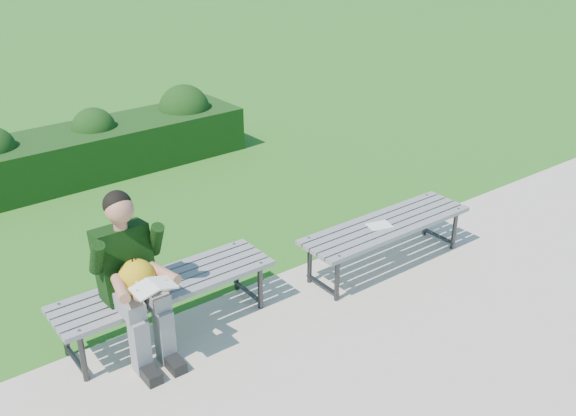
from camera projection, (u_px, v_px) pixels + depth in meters
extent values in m
plane|color=#257618|center=(263.00, 282.00, 5.98)|extent=(80.00, 80.00, 0.00)
cube|color=beige|center=(400.00, 382.00, 4.71)|extent=(30.00, 3.50, 0.02)
cube|color=#153B18|center=(101.00, 149.00, 8.35)|extent=(3.89, 1.07, 0.60)
sphere|color=#153B18|center=(94.00, 129.00, 8.23)|extent=(0.58, 0.58, 0.56)
sphere|color=#153B18|center=(184.00, 110.00, 9.00)|extent=(0.74, 0.74, 0.72)
cube|color=gray|center=(178.00, 296.00, 4.94)|extent=(1.80, 0.08, 0.04)
cube|color=gray|center=(172.00, 291.00, 5.02)|extent=(1.80, 0.08, 0.04)
cube|color=gray|center=(165.00, 285.00, 5.09)|extent=(1.80, 0.09, 0.04)
cube|color=gray|center=(160.00, 279.00, 5.17)|extent=(1.80, 0.09, 0.04)
cube|color=gray|center=(154.00, 274.00, 5.24)|extent=(1.80, 0.09, 0.04)
cylinder|color=#2D2D30|center=(83.00, 358.00, 4.63)|extent=(0.04, 0.04, 0.41)
cylinder|color=#2D2D30|center=(64.00, 332.00, 4.90)|extent=(0.04, 0.04, 0.41)
cylinder|color=#2D2D30|center=(70.00, 324.00, 4.68)|extent=(0.04, 0.42, 0.04)
cylinder|color=#2D2D30|center=(76.00, 360.00, 4.82)|extent=(0.04, 0.42, 0.04)
cylinder|color=gray|center=(79.00, 331.00, 4.51)|extent=(0.02, 0.02, 0.01)
cylinder|color=gray|center=(59.00, 304.00, 4.81)|extent=(0.02, 0.02, 0.01)
cylinder|color=#2D2D30|center=(260.00, 287.00, 5.48)|extent=(0.04, 0.04, 0.41)
cylinder|color=#2D2D30|center=(236.00, 269.00, 5.75)|extent=(0.04, 0.04, 0.41)
cylinder|color=#2D2D30|center=(247.00, 260.00, 5.53)|extent=(0.04, 0.42, 0.04)
cylinder|color=#2D2D30|center=(248.00, 292.00, 5.67)|extent=(0.04, 0.42, 0.04)
cylinder|color=gray|center=(261.00, 263.00, 5.36)|extent=(0.02, 0.02, 0.01)
cylinder|color=gray|center=(234.00, 244.00, 5.66)|extent=(0.02, 0.02, 0.01)
cube|color=gray|center=(403.00, 233.00, 5.90)|extent=(1.80, 0.08, 0.04)
cube|color=gray|center=(395.00, 229.00, 5.97)|extent=(1.80, 0.08, 0.04)
cube|color=gray|center=(387.00, 225.00, 6.05)|extent=(1.80, 0.08, 0.04)
cube|color=gray|center=(379.00, 221.00, 6.12)|extent=(1.80, 0.08, 0.04)
cube|color=gray|center=(372.00, 217.00, 6.20)|extent=(1.80, 0.08, 0.04)
cylinder|color=#2D2D30|center=(337.00, 280.00, 5.58)|extent=(0.04, 0.04, 0.41)
cylinder|color=#2D2D30|center=(310.00, 263.00, 5.85)|extent=(0.04, 0.04, 0.41)
cylinder|color=#2D2D30|center=(323.00, 253.00, 5.64)|extent=(0.04, 0.42, 0.04)
cylinder|color=#2D2D30|center=(323.00, 285.00, 5.78)|extent=(0.04, 0.42, 0.04)
cylinder|color=gray|center=(339.00, 256.00, 5.46)|extent=(0.02, 0.02, 0.01)
cylinder|color=gray|center=(309.00, 238.00, 5.76)|extent=(0.02, 0.02, 0.01)
cylinder|color=#2D2D30|center=(454.00, 230.00, 6.43)|extent=(0.04, 0.04, 0.41)
cylinder|color=#2D2D30|center=(426.00, 217.00, 6.70)|extent=(0.04, 0.04, 0.41)
cylinder|color=#2D2D30|center=(441.00, 207.00, 6.49)|extent=(0.04, 0.42, 0.04)
cylinder|color=#2D2D30|center=(438.00, 236.00, 6.63)|extent=(0.04, 0.42, 0.04)
cylinder|color=gray|center=(459.00, 209.00, 6.31)|extent=(0.02, 0.02, 0.01)
cylinder|color=gray|center=(427.00, 195.00, 6.61)|extent=(0.02, 0.02, 0.01)
cube|color=gray|center=(126.00, 302.00, 4.72)|extent=(0.14, 0.42, 0.13)
cube|color=gray|center=(151.00, 293.00, 4.83)|extent=(0.14, 0.42, 0.13)
cube|color=gray|center=(140.00, 346.00, 4.72)|extent=(0.12, 0.13, 0.45)
cube|color=gray|center=(165.00, 336.00, 4.83)|extent=(0.12, 0.13, 0.45)
cube|color=black|center=(149.00, 372.00, 4.72)|extent=(0.11, 0.26, 0.09)
cube|color=black|center=(173.00, 362.00, 4.83)|extent=(0.11, 0.26, 0.09)
cube|color=black|center=(124.00, 262.00, 4.83)|extent=(0.40, 0.30, 0.59)
cylinder|color=#BC7259|center=(120.00, 225.00, 4.68)|extent=(0.10, 0.10, 0.08)
sphere|color=#BC7259|center=(119.00, 210.00, 4.61)|extent=(0.21, 0.21, 0.21)
sphere|color=black|center=(117.00, 204.00, 4.61)|extent=(0.21, 0.21, 0.21)
cylinder|color=black|center=(97.00, 258.00, 4.56)|extent=(0.10, 0.21, 0.30)
cylinder|color=black|center=(156.00, 239.00, 4.81)|extent=(0.10, 0.21, 0.30)
cylinder|color=#BC7259|center=(120.00, 288.00, 4.51)|extent=(0.14, 0.31, 0.08)
cylinder|color=#BC7259|center=(164.00, 273.00, 4.69)|extent=(0.14, 0.31, 0.08)
sphere|color=#BC7259|center=(140.00, 295.00, 4.43)|extent=(0.09, 0.09, 0.09)
sphere|color=#BC7259|center=(166.00, 286.00, 4.54)|extent=(0.09, 0.09, 0.09)
sphere|color=#D2D008|center=(137.00, 277.00, 4.68)|extent=(0.27, 0.27, 0.27)
cone|color=orange|center=(144.00, 285.00, 4.60)|extent=(0.08, 0.08, 0.08)
cone|color=black|center=(133.00, 262.00, 4.63)|extent=(0.03, 0.05, 0.09)
cone|color=black|center=(136.00, 261.00, 4.65)|extent=(0.03, 0.04, 0.07)
sphere|color=white|center=(137.00, 281.00, 4.57)|extent=(0.05, 0.05, 0.05)
sphere|color=white|center=(148.00, 277.00, 4.62)|extent=(0.05, 0.05, 0.05)
cube|color=white|center=(144.00, 290.00, 4.41)|extent=(0.15, 0.20, 0.05)
cube|color=white|center=(163.00, 283.00, 4.49)|extent=(0.15, 0.20, 0.05)
cube|color=white|center=(379.00, 226.00, 5.98)|extent=(0.26, 0.21, 0.01)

